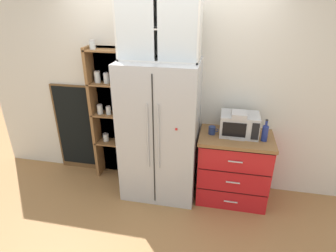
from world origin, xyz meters
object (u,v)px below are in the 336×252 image
mug_navy (212,130)px  refrigerator (160,132)px  microwave (239,124)px  chalkboard_menu (76,128)px  bottle_cobalt (265,132)px  coffee_maker (238,124)px

mug_navy → refrigerator: bearing=-176.5°
refrigerator → mug_navy: (0.63, 0.04, 0.06)m
refrigerator → microwave: 0.95m
mug_navy → chalkboard_menu: size_ratio=0.09×
bottle_cobalt → microwave: bearing=159.6°
microwave → bottle_cobalt: size_ratio=1.68×
coffee_maker → bottle_cobalt: size_ratio=1.19×
refrigerator → microwave: bearing=5.5°
microwave → bottle_cobalt: (0.28, -0.11, -0.02)m
microwave → mug_navy: 0.32m
coffee_maker → chalkboard_menu: chalkboard_menu is taller
coffee_maker → bottle_cobalt: coffee_maker is taller
microwave → coffee_maker: size_ratio=1.42×
coffee_maker → bottle_cobalt: (0.30, -0.06, -0.04)m
microwave → coffee_maker: (-0.02, -0.04, 0.03)m
microwave → mug_navy: size_ratio=3.74×
bottle_cobalt → refrigerator: bearing=179.3°
refrigerator → coffee_maker: 0.94m
bottle_cobalt → chalkboard_menu: 2.58m
bottle_cobalt → chalkboard_menu: (-2.54, 0.31, -0.35)m
mug_navy → microwave: bearing=9.5°
refrigerator → microwave: size_ratio=3.96×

